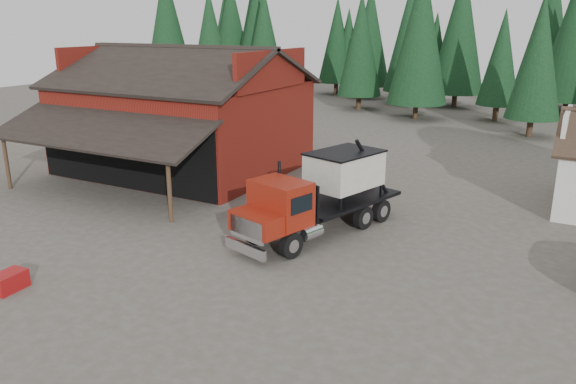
% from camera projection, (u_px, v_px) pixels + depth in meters
% --- Properties ---
extents(ground, '(120.00, 120.00, 0.00)m').
position_uv_depth(ground, '(255.00, 264.00, 20.25)').
color(ground, '#4E463D').
rests_on(ground, ground).
extents(red_barn, '(12.80, 13.63, 7.18)m').
position_uv_depth(red_barn, '(183.00, 123.00, 32.81)').
color(red_barn, maroon).
rests_on(red_barn, ground).
extents(conifer_backdrop, '(76.00, 16.00, 16.00)m').
position_uv_depth(conifer_backdrop, '(477.00, 110.00, 55.60)').
color(conifer_backdrop, black).
rests_on(conifer_backdrop, ground).
extents(near_pine_a, '(4.40, 4.40, 11.40)m').
position_uv_depth(near_pine_a, '(210.00, 44.00, 51.98)').
color(near_pine_a, '#382619').
rests_on(near_pine_a, ground).
extents(near_pine_b, '(3.96, 3.96, 10.40)m').
position_uv_depth(near_pine_b, '(539.00, 57.00, 41.06)').
color(near_pine_b, '#382619').
rests_on(near_pine_b, ground).
extents(near_pine_d, '(5.28, 5.28, 13.40)m').
position_uv_depth(near_pine_d, '(420.00, 34.00, 48.54)').
color(near_pine_d, '#382619').
rests_on(near_pine_d, ground).
extents(feed_truck, '(4.45, 8.54, 3.73)m').
position_uv_depth(feed_truck, '(322.00, 192.00, 22.80)').
color(feed_truck, black).
rests_on(feed_truck, ground).
extents(equip_box, '(0.76, 1.14, 0.60)m').
position_uv_depth(equip_box, '(9.00, 281.00, 18.24)').
color(equip_box, maroon).
rests_on(equip_box, ground).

